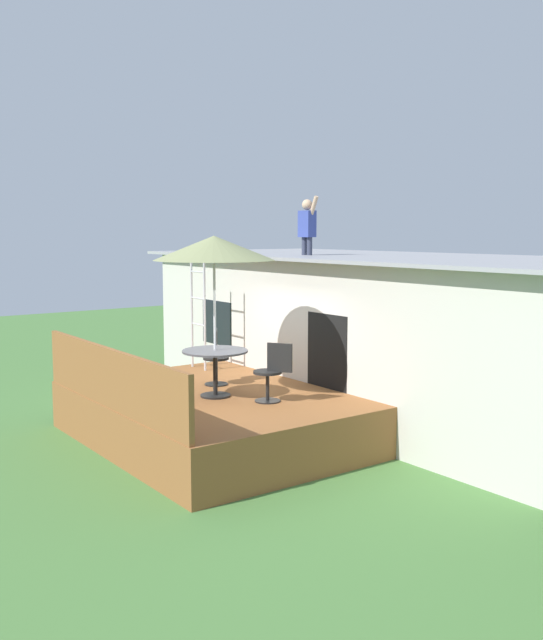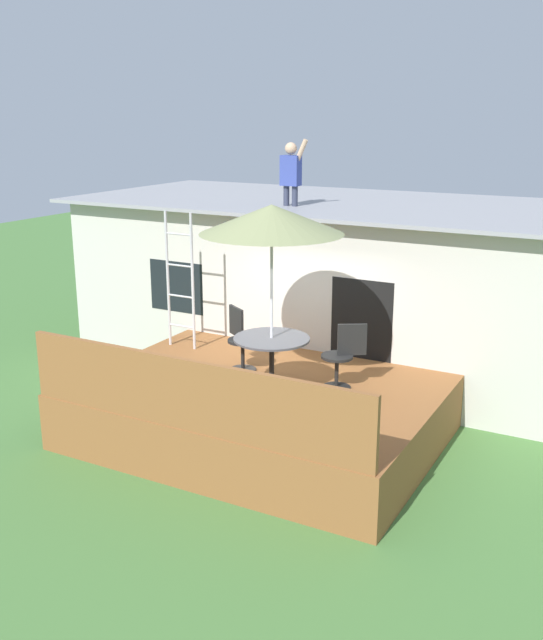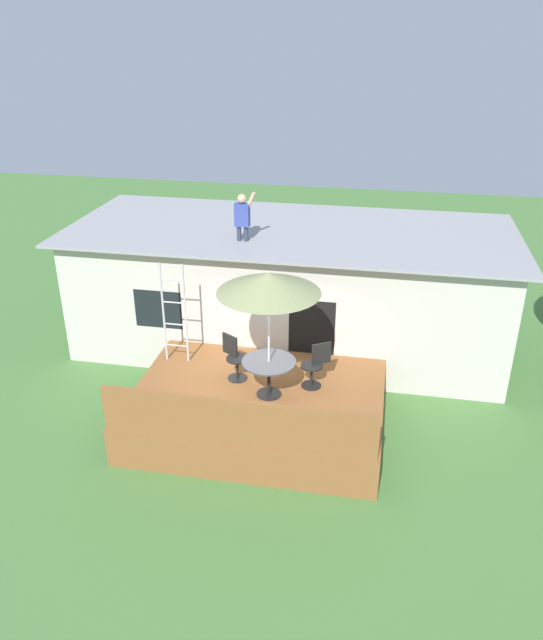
{
  "view_description": "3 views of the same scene",
  "coord_description": "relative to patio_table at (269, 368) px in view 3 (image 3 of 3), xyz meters",
  "views": [
    {
      "loc": [
        9.78,
        -6.07,
        3.4
      ],
      "look_at": [
        -0.15,
        1.16,
        1.89
      ],
      "focal_mm": 40.28,
      "sensor_mm": 36.0,
      "label": 1
    },
    {
      "loc": [
        4.69,
        -8.44,
        4.46
      ],
      "look_at": [
        -0.21,
        0.59,
        1.53
      ],
      "focal_mm": 40.68,
      "sensor_mm": 36.0,
      "label": 2
    },
    {
      "loc": [
        2.21,
        -10.22,
        7.33
      ],
      "look_at": [
        0.12,
        0.63,
        2.0
      ],
      "focal_mm": 34.67,
      "sensor_mm": 36.0,
      "label": 3
    }
  ],
  "objects": [
    {
      "name": "patio_chair_left",
      "position": [
        -0.8,
        0.51,
        -0.13
      ],
      "size": [
        0.57,
        0.45,
        0.92
      ],
      "rotation": [
        0.0,
        0.0,
        -0.57
      ],
      "color": "black",
      "rests_on": "deck"
    },
    {
      "name": "deck_railing",
      "position": [
        -0.23,
        -1.66,
        -0.14
      ],
      "size": [
        4.77,
        0.08,
        0.9
      ],
      "primitive_type": "cube",
      "color": "brown",
      "rests_on": "deck"
    },
    {
      "name": "patio_table",
      "position": [
        0.0,
        0.0,
        0.0
      ],
      "size": [
        1.04,
        1.04,
        0.74
      ],
      "color": "black",
      "rests_on": "deck"
    },
    {
      "name": "ground_plane",
      "position": [
        -0.23,
        0.22,
        -1.39
      ],
      "size": [
        40.0,
        40.0,
        0.0
      ],
      "primitive_type": "plane",
      "color": "#477538"
    },
    {
      "name": "patio_chair_right",
      "position": [
        0.83,
        0.51,
        -0.13
      ],
      "size": [
        0.57,
        0.45,
        0.92
      ],
      "rotation": [
        0.0,
        0.0,
        -2.59
      ],
      "color": "black",
      "rests_on": "deck"
    },
    {
      "name": "step_ladder",
      "position": [
        -2.19,
        0.97,
        0.51
      ],
      "size": [
        0.52,
        0.04,
        2.2
      ],
      "color": "silver",
      "rests_on": "deck"
    },
    {
      "name": "person_figure",
      "position": [
        -1.13,
        2.76,
        2.18
      ],
      "size": [
        0.47,
        0.2,
        1.11
      ],
      "color": "#33384C",
      "rests_on": "house"
    },
    {
      "name": "patio_umbrella",
      "position": [
        0.0,
        0.0,
        1.76
      ],
      "size": [
        1.9,
        1.9,
        2.54
      ],
      "color": "silver",
      "rests_on": "deck"
    },
    {
      "name": "deck",
      "position": [
        -0.23,
        0.22,
        -0.99
      ],
      "size": [
        4.87,
        3.86,
        0.8
      ],
      "primitive_type": "cube",
      "color": "brown",
      "rests_on": "ground"
    },
    {
      "name": "house",
      "position": [
        -0.23,
        3.82,
        0.1
      ],
      "size": [
        10.5,
        4.5,
        2.96
      ],
      "color": "beige",
      "rests_on": "ground"
    }
  ]
}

